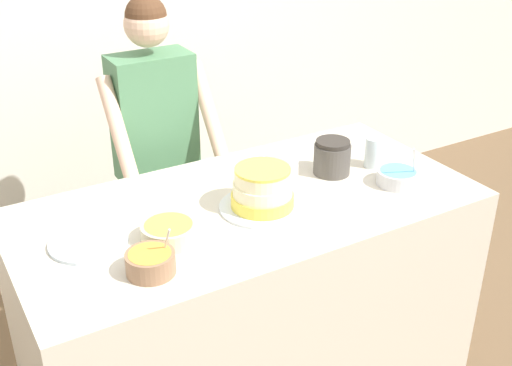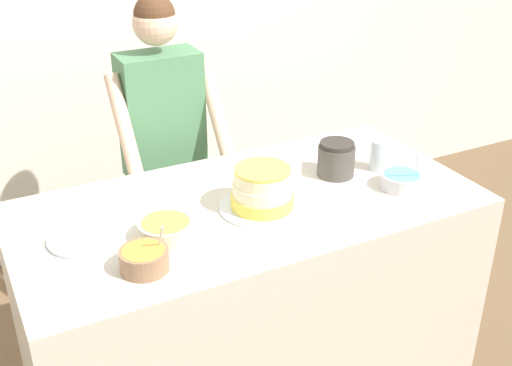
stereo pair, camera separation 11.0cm
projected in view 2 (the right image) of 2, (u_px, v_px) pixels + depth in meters
The scene contains 11 objects.
wall_back at pixel (122, 15), 3.36m from camera, with size 10.00×0.05×2.60m.
counter at pixel (249, 301), 2.57m from camera, with size 1.72×0.84×0.90m.
person_baker at pixel (164, 134), 2.84m from camera, with size 0.47×0.43×1.55m.
cake at pixel (262, 191), 2.29m from camera, with size 0.32×0.32×0.16m.
frosting_bowl_pink at pixel (283, 169), 2.51m from camera, with size 0.15×0.15×0.09m.
frosting_bowl_blue at pixel (402, 180), 2.46m from camera, with size 0.16×0.16×0.18m.
frosting_bowl_olive at pixel (166, 229), 2.13m from camera, with size 0.19×0.19×0.06m.
frosting_bowl_orange at pixel (144, 259), 1.96m from camera, with size 0.15×0.15×0.16m.
drinking_glass at pixel (379, 155), 2.59m from camera, with size 0.08×0.08×0.13m.
ceramic_plate at pixel (87, 238), 2.14m from camera, with size 0.26×0.26×0.01m.
stoneware_jar at pixel (336, 159), 2.54m from camera, with size 0.15×0.15×0.14m.
Camera 2 is at (-0.93, -1.44, 2.04)m, focal length 45.00 mm.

